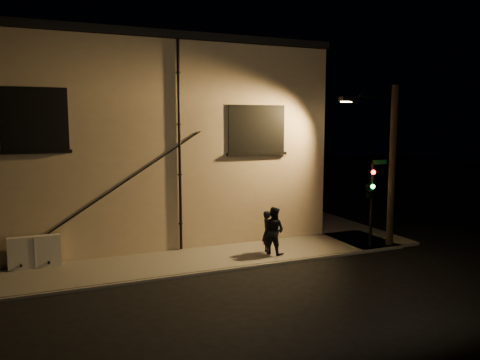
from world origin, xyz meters
name	(u,v)px	position (x,y,z in m)	size (l,w,h in m)	color
ground	(251,268)	(0.00, 0.00, 0.00)	(90.00, 90.00, 0.00)	black
sidewalk	(236,236)	(1.22, 4.39, 0.06)	(21.00, 16.00, 0.12)	#635F59
building	(124,140)	(-3.00, 8.99, 4.40)	(16.20, 12.23, 8.80)	#C2AB8B
utility_cabinet	(35,252)	(-7.25, 2.70, 0.69)	(1.75, 0.29, 1.15)	silver
pedestrian_a	(268,232)	(1.25, 1.18, 0.96)	(0.61, 0.40, 1.68)	black
pedestrian_b	(274,230)	(1.40, 0.94, 1.06)	(0.91, 0.71, 1.87)	black
traffic_signal	(370,189)	(5.39, 0.19, 2.56)	(1.17, 2.11, 3.62)	black
streetlamp_pole	(389,162)	(6.42, 0.29, 3.64)	(2.02, 1.38, 6.79)	black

